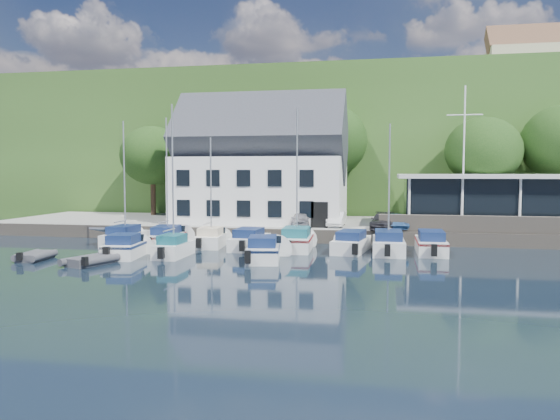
# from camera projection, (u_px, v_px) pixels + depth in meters

# --- Properties ---
(ground) EXTENTS (180.00, 180.00, 0.00)m
(ground) POSITION_uv_depth(u_px,v_px,m) (319.00, 271.00, 29.40)
(ground) COLOR black
(ground) RESTS_ON ground
(quay) EXTENTS (60.00, 13.00, 1.00)m
(quay) POSITION_uv_depth(u_px,v_px,m) (344.00, 228.00, 46.49)
(quay) COLOR gray
(quay) RESTS_ON ground
(quay_face) EXTENTS (60.00, 0.30, 1.00)m
(quay_face) POSITION_uv_depth(u_px,v_px,m) (337.00, 237.00, 40.13)
(quay_face) COLOR #6F6559
(quay_face) RESTS_ON ground
(hillside) EXTENTS (160.00, 75.00, 16.00)m
(hillside) POSITION_uv_depth(u_px,v_px,m) (365.00, 155.00, 89.52)
(hillside) COLOR #2D491B
(hillside) RESTS_ON ground
(field_patch) EXTENTS (50.00, 30.00, 0.30)m
(field_patch) POSITION_uv_depth(u_px,v_px,m) (414.00, 109.00, 95.24)
(field_patch) COLOR #545E2F
(field_patch) RESTS_ON hillside
(farmhouse) EXTENTS (10.40, 7.00, 8.20)m
(farmhouse) POSITION_uv_depth(u_px,v_px,m) (525.00, 63.00, 74.66)
(farmhouse) COLOR beige
(farmhouse) RESTS_ON hillside
(harbor_building) EXTENTS (14.40, 8.20, 8.70)m
(harbor_building) POSITION_uv_depth(u_px,v_px,m) (261.00, 171.00, 46.50)
(harbor_building) COLOR white
(harbor_building) RESTS_ON quay
(club_pavilion) EXTENTS (13.20, 7.20, 4.10)m
(club_pavilion) POSITION_uv_depth(u_px,v_px,m) (483.00, 200.00, 42.74)
(club_pavilion) COLOR black
(club_pavilion) RESTS_ON quay
(seawall) EXTENTS (18.00, 0.50, 1.20)m
(seawall) POSITION_uv_depth(u_px,v_px,m) (509.00, 225.00, 38.15)
(seawall) COLOR #6F6559
(seawall) RESTS_ON quay
(gangway) EXTENTS (1.20, 6.00, 1.40)m
(gangway) POSITION_uv_depth(u_px,v_px,m) (117.00, 242.00, 41.36)
(gangway) COLOR silver
(gangway) RESTS_ON ground
(car_silver) EXTENTS (1.77, 3.64, 1.20)m
(car_silver) POSITION_uv_depth(u_px,v_px,m) (301.00, 220.00, 42.18)
(car_silver) COLOR #A0A0A4
(car_silver) RESTS_ON quay
(car_white) EXTENTS (1.33, 3.55, 1.16)m
(car_white) POSITION_uv_depth(u_px,v_px,m) (336.00, 219.00, 43.00)
(car_white) COLOR silver
(car_white) RESTS_ON quay
(car_dgrey) EXTENTS (2.00, 4.29, 1.21)m
(car_dgrey) POSITION_uv_depth(u_px,v_px,m) (383.00, 221.00, 40.85)
(car_dgrey) COLOR #29282D
(car_dgrey) RESTS_ON quay
(car_blue) EXTENTS (1.55, 3.64, 1.23)m
(car_blue) POSITION_uv_depth(u_px,v_px,m) (396.00, 221.00, 40.93)
(car_blue) COLOR #2F5991
(car_blue) RESTS_ON quay
(flagpole) EXTENTS (2.53, 0.20, 10.55)m
(flagpole) POSITION_uv_depth(u_px,v_px,m) (464.00, 158.00, 39.90)
(flagpole) COLOR white
(flagpole) RESTS_ON quay
(tree_0) EXTENTS (6.42, 6.42, 8.77)m
(tree_0) POSITION_uv_depth(u_px,v_px,m) (153.00, 171.00, 53.91)
(tree_0) COLOR black
(tree_0) RESTS_ON quay
(tree_1) EXTENTS (7.41, 7.41, 10.13)m
(tree_1) POSITION_uv_depth(u_px,v_px,m) (216.00, 164.00, 52.38)
(tree_1) COLOR black
(tree_1) RESTS_ON quay
(tree_2) EXTENTS (7.82, 7.82, 10.69)m
(tree_2) POSITION_uv_depth(u_px,v_px,m) (326.00, 160.00, 51.53)
(tree_2) COLOR black
(tree_2) RESTS_ON quay
(tree_4) EXTENTS (6.68, 6.68, 9.13)m
(tree_4) POSITION_uv_depth(u_px,v_px,m) (483.00, 169.00, 48.26)
(tree_4) COLOR black
(tree_4) RESTS_ON quay
(boat_r1_0) EXTENTS (2.17, 6.49, 8.83)m
(boat_r1_0) POSITION_uv_depth(u_px,v_px,m) (124.00, 184.00, 39.24)
(boat_r1_0) COLOR silver
(boat_r1_0) RESTS_ON ground
(boat_r1_1) EXTENTS (3.05, 6.63, 8.86)m
(boat_r1_1) POSITION_uv_depth(u_px,v_px,m) (167.00, 184.00, 38.89)
(boat_r1_1) COLOR silver
(boat_r1_1) RESTS_ON ground
(boat_r1_2) EXTENTS (2.44, 5.53, 8.57)m
(boat_r1_2) POSITION_uv_depth(u_px,v_px,m) (211.00, 186.00, 38.33)
(boat_r1_2) COLOR silver
(boat_r1_2) RESTS_ON ground
(boat_r1_3) EXTENTS (2.36, 6.34, 1.45)m
(boat_r1_3) POSITION_uv_depth(u_px,v_px,m) (250.00, 238.00, 37.46)
(boat_r1_3) COLOR silver
(boat_r1_3) RESTS_ON ground
(boat_r1_4) EXTENTS (2.53, 6.77, 9.57)m
(boat_r1_4) POSITION_uv_depth(u_px,v_px,m) (297.00, 180.00, 36.72)
(boat_r1_4) COLOR silver
(boat_r1_4) RESTS_ON ground
(boat_r1_5) EXTENTS (2.99, 6.84, 1.44)m
(boat_r1_5) POSITION_uv_depth(u_px,v_px,m) (351.00, 241.00, 36.23)
(boat_r1_5) COLOR silver
(boat_r1_5) RESTS_ON ground
(boat_r1_6) EXTENTS (2.36, 7.02, 9.28)m
(boat_r1_6) POSITION_uv_depth(u_px,v_px,m) (389.00, 182.00, 35.30)
(boat_r1_6) COLOR silver
(boat_r1_6) RESTS_ON ground
(boat_r1_7) EXTENTS (2.01, 6.78, 1.52)m
(boat_r1_7) POSITION_uv_depth(u_px,v_px,m) (431.00, 242.00, 35.51)
(boat_r1_7) COLOR silver
(boat_r1_7) RESTS_ON ground
(boat_r2_0) EXTENTS (2.66, 5.25, 1.48)m
(boat_r2_0) POSITION_uv_depth(u_px,v_px,m) (125.00, 246.00, 33.84)
(boat_r2_0) COLOR silver
(boat_r2_0) RESTS_ON ground
(boat_r2_1) EXTENTS (1.69, 5.18, 8.71)m
(boat_r2_1) POSITION_uv_depth(u_px,v_px,m) (173.00, 187.00, 33.79)
(boat_r2_1) COLOR silver
(boat_r2_1) RESTS_ON ground
(boat_r2_2) EXTENTS (3.04, 6.39, 1.50)m
(boat_r2_2) POSITION_uv_depth(u_px,v_px,m) (264.00, 248.00, 32.66)
(boat_r2_2) COLOR silver
(boat_r2_2) RESTS_ON ground
(dinghy_0) EXTENTS (1.86, 2.87, 0.64)m
(dinghy_0) POSITION_uv_depth(u_px,v_px,m) (35.00, 255.00, 32.88)
(dinghy_0) COLOR #3A3B40
(dinghy_0) RESTS_ON ground
(dinghy_1) EXTENTS (2.61, 3.32, 0.68)m
(dinghy_1) POSITION_uv_depth(u_px,v_px,m) (90.00, 259.00, 31.15)
(dinghy_1) COLOR #3A3B40
(dinghy_1) RESTS_ON ground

